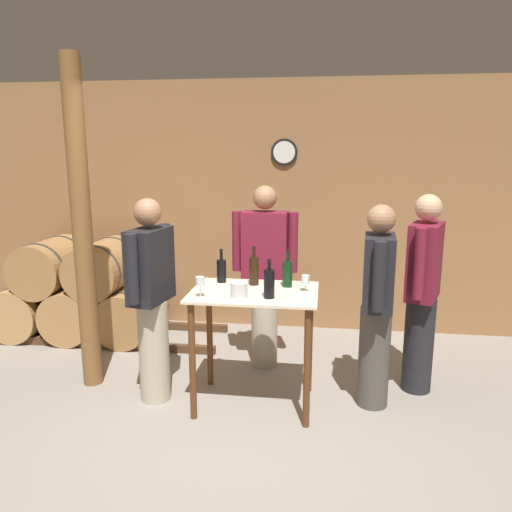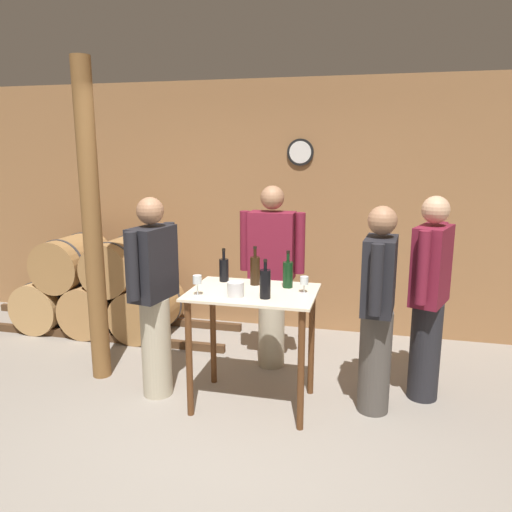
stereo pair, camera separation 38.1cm
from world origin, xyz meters
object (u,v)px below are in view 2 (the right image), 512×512
object	(u,v)px
wooden_post	(92,226)
wine_bottle_far_left	(224,269)
wine_glass_near_center	(304,281)
person_visitor_near_door	(378,307)
wine_bottle_right	(288,274)
wine_glass_near_left	(197,280)
wine_bottle_left	(255,270)
wine_bottle_center	(265,283)
person_visitor_with_scarf	(429,295)
person_visitor_bearded	(272,273)
person_host	(154,294)
ice_bucket	(236,289)

from	to	relation	value
wooden_post	wine_bottle_far_left	size ratio (longest dim) A/B	9.98
wine_glass_near_center	person_visitor_near_door	world-z (taller)	person_visitor_near_door
wine_bottle_right	wine_glass_near_left	bearing A→B (deg)	-147.84
wine_bottle_left	wine_bottle_center	size ratio (longest dim) A/B	1.07
wine_bottle_far_left	wine_glass_near_left	world-z (taller)	wine_bottle_far_left
wooden_post	wine_glass_near_center	bearing A→B (deg)	-4.06
wine_bottle_far_left	wine_glass_near_center	world-z (taller)	wine_bottle_far_left
wine_bottle_far_left	person_visitor_near_door	bearing A→B (deg)	-4.74
wine_bottle_right	person_visitor_near_door	world-z (taller)	person_visitor_near_door
person_visitor_with_scarf	person_visitor_bearded	bearing A→B (deg)	166.50
person_host	person_visitor_with_scarf	size ratio (longest dim) A/B	0.99
person_visitor_bearded	person_visitor_near_door	bearing A→B (deg)	-33.72
wooden_post	person_host	world-z (taller)	wooden_post
wine_bottle_right	person_visitor_bearded	xyz separation A→B (m)	(-0.25, 0.58, -0.15)
wine_bottle_left	wine_glass_near_center	bearing A→B (deg)	-18.86
ice_bucket	person_host	world-z (taller)	person_host
person_host	person_visitor_with_scarf	bearing A→B (deg)	12.13
wine_bottle_left	person_visitor_with_scarf	size ratio (longest dim) A/B	0.19
person_visitor_bearded	wine_bottle_center	bearing A→B (deg)	-81.10
wooden_post	person_visitor_near_door	distance (m)	2.41
person_host	person_visitor_with_scarf	distance (m)	2.16
wine_bottle_far_left	wine_bottle_center	bearing A→B (deg)	-41.52
wine_bottle_left	person_visitor_with_scarf	world-z (taller)	person_visitor_with_scarf
wine_bottle_right	person_visitor_bearded	bearing A→B (deg)	113.15
wine_bottle_right	person_visitor_bearded	size ratio (longest dim) A/B	0.17
wine_bottle_center	person_visitor_bearded	size ratio (longest dim) A/B	0.17
wine_bottle_far_left	wine_glass_near_left	distance (m)	0.44
wine_glass_near_center	wine_bottle_left	bearing A→B (deg)	161.14
wine_glass_near_left	person_host	size ratio (longest dim) A/B	0.09
wine_bottle_far_left	person_visitor_bearded	world-z (taller)	person_visitor_bearded
wine_bottle_far_left	wine_bottle_left	xyz separation A→B (m)	(0.27, -0.04, 0.02)
wooden_post	wine_glass_near_center	size ratio (longest dim) A/B	21.23
wine_glass_near_center	person_host	distance (m)	1.20
person_visitor_with_scarf	wine_bottle_far_left	bearing A→B (deg)	-172.74
wooden_post	wine_bottle_center	xyz separation A→B (m)	(1.56, -0.33, -0.31)
wine_bottle_left	wine_glass_near_center	size ratio (longest dim) A/B	2.44
wine_bottle_right	wine_glass_near_center	bearing A→B (deg)	-40.31
wine_bottle_left	wine_glass_near_left	distance (m)	0.52
wine_glass_near_left	person_visitor_near_door	size ratio (longest dim) A/B	0.10
wine_bottle_left	wine_bottle_right	xyz separation A→B (m)	(0.27, -0.02, -0.01)
wine_bottle_left	wine_glass_near_center	world-z (taller)	wine_bottle_left
wine_bottle_left	person_visitor_near_door	size ratio (longest dim) A/B	0.20
wine_glass_near_left	person_visitor_with_scarf	xyz separation A→B (m)	(1.68, 0.64, -0.18)
wine_glass_near_center	wine_bottle_right	bearing A→B (deg)	139.69
wooden_post	person_visitor_near_door	xyz separation A→B (m)	(2.36, -0.05, -0.51)
wine_bottle_center	wine_glass_near_center	bearing A→B (deg)	37.94
ice_bucket	person_host	size ratio (longest dim) A/B	0.08
wine_glass_near_center	person_visitor_with_scarf	size ratio (longest dim) A/B	0.08
wine_bottle_center	person_visitor_near_door	distance (m)	0.86
wooden_post	wine_bottle_left	world-z (taller)	wooden_post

